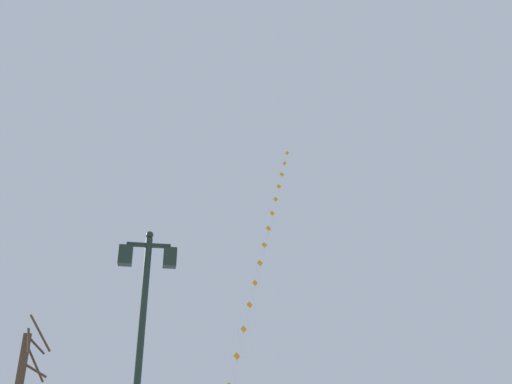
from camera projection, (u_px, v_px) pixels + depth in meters
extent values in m
cylinder|color=#1E2D23|center=(139.00, 356.00, 10.18)|extent=(0.14, 0.14, 4.82)
sphere|color=#1E2D23|center=(150.00, 235.00, 11.17)|extent=(0.16, 0.16, 0.16)
cube|color=#1E2D23|center=(149.00, 245.00, 11.08)|extent=(0.92, 0.08, 0.08)
cube|color=#1E2D23|center=(126.00, 255.00, 10.90)|extent=(0.28, 0.28, 0.40)
cube|color=beige|center=(126.00, 255.00, 10.90)|extent=(0.19, 0.19, 0.30)
cube|color=#1E2D23|center=(170.00, 258.00, 11.06)|extent=(0.28, 0.28, 0.40)
cube|color=beige|center=(170.00, 258.00, 11.06)|extent=(0.19, 0.19, 0.30)
cylinder|color=silver|center=(233.00, 371.00, 26.04)|extent=(0.52, 0.98, 1.53)
cylinder|color=silver|center=(240.00, 342.00, 27.59)|extent=(0.52, 0.98, 1.53)
cylinder|color=silver|center=(247.00, 317.00, 29.14)|extent=(0.52, 0.98, 1.53)
cylinder|color=silver|center=(252.00, 293.00, 30.68)|extent=(0.52, 0.98, 1.53)
cylinder|color=silver|center=(257.00, 273.00, 32.23)|extent=(0.52, 0.98, 1.53)
cylinder|color=silver|center=(262.00, 254.00, 33.78)|extent=(0.52, 0.98, 1.53)
cylinder|color=silver|center=(266.00, 236.00, 35.33)|extent=(0.52, 0.98, 1.53)
cylinder|color=silver|center=(270.00, 221.00, 36.87)|extent=(0.52, 0.98, 1.53)
cylinder|color=silver|center=(274.00, 206.00, 38.42)|extent=(0.52, 0.98, 1.53)
cylinder|color=silver|center=(277.00, 193.00, 39.97)|extent=(0.52, 0.98, 1.53)
cylinder|color=silver|center=(280.00, 180.00, 41.52)|extent=(0.52, 0.98, 1.53)
cylinder|color=silver|center=(283.00, 169.00, 43.06)|extent=(0.52, 0.98, 1.53)
cylinder|color=silver|center=(286.00, 158.00, 44.61)|extent=(0.52, 0.98, 1.53)
cube|color=orange|center=(237.00, 356.00, 26.82)|extent=(0.33, 0.25, 0.40)
cylinder|color=orange|center=(237.00, 362.00, 26.71)|extent=(0.03, 0.03, 0.22)
cube|color=orange|center=(244.00, 329.00, 28.36)|extent=(0.31, 0.27, 0.40)
cylinder|color=orange|center=(243.00, 334.00, 28.26)|extent=(0.03, 0.03, 0.20)
cube|color=orange|center=(250.00, 305.00, 29.91)|extent=(0.32, 0.26, 0.40)
cylinder|color=orange|center=(250.00, 310.00, 29.79)|extent=(0.02, 0.02, 0.28)
cube|color=orange|center=(255.00, 283.00, 31.46)|extent=(0.31, 0.28, 0.40)
cylinder|color=orange|center=(255.00, 287.00, 31.35)|extent=(0.03, 0.03, 0.23)
cube|color=orange|center=(260.00, 263.00, 33.01)|extent=(0.36, 0.19, 0.40)
cylinder|color=orange|center=(260.00, 267.00, 32.90)|extent=(0.03, 0.03, 0.20)
cube|color=orange|center=(264.00, 245.00, 34.55)|extent=(0.37, 0.17, 0.40)
cylinder|color=orange|center=(264.00, 249.00, 34.44)|extent=(0.02, 0.02, 0.24)
cube|color=orange|center=(268.00, 228.00, 36.10)|extent=(0.39, 0.12, 0.40)
cylinder|color=orange|center=(268.00, 233.00, 35.98)|extent=(0.03, 0.05, 0.30)
cube|color=orange|center=(272.00, 213.00, 37.65)|extent=(0.32, 0.26, 0.40)
cylinder|color=orange|center=(272.00, 217.00, 37.53)|extent=(0.04, 0.04, 0.30)
cube|color=orange|center=(276.00, 199.00, 39.20)|extent=(0.35, 0.22, 0.40)
cylinder|color=orange|center=(276.00, 203.00, 39.08)|extent=(0.02, 0.03, 0.28)
cube|color=orange|center=(279.00, 186.00, 40.74)|extent=(0.35, 0.22, 0.40)
cylinder|color=orange|center=(279.00, 190.00, 40.62)|extent=(0.03, 0.04, 0.31)
cube|color=orange|center=(282.00, 174.00, 42.29)|extent=(0.37, 0.18, 0.40)
cylinder|color=orange|center=(282.00, 177.00, 42.19)|extent=(0.03, 0.03, 0.20)
cube|color=orange|center=(285.00, 163.00, 43.84)|extent=(0.32, 0.26, 0.40)
cylinder|color=orange|center=(285.00, 166.00, 43.73)|extent=(0.04, 0.04, 0.21)
cube|color=orange|center=(287.00, 153.00, 45.39)|extent=(0.31, 0.28, 0.40)
cylinder|color=orange|center=(287.00, 156.00, 45.26)|extent=(0.04, 0.04, 0.32)
cylinder|color=#4C3826|center=(36.00, 345.00, 17.73)|extent=(0.60, 0.65, 0.57)
cylinder|color=#4C3826|center=(40.00, 333.00, 17.44)|extent=(0.94, 0.51, 1.26)
cylinder|color=#4C3826|center=(29.00, 340.00, 17.08)|extent=(0.41, 0.96, 0.92)
cylinder|color=#4C3826|center=(35.00, 363.00, 17.68)|extent=(0.63, 1.04, 1.21)
cylinder|color=#4C3826|center=(35.00, 370.00, 17.23)|extent=(0.83, 0.22, 0.50)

